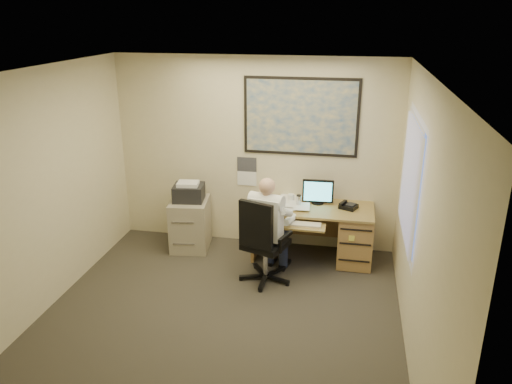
% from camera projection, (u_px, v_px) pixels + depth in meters
% --- Properties ---
extents(room_shell, '(4.00, 4.50, 2.70)m').
position_uv_depth(room_shell, '(211.00, 213.00, 4.96)').
color(room_shell, '#343028').
rests_on(room_shell, ground).
extents(desk, '(1.60, 0.97, 1.09)m').
position_uv_depth(desk, '(337.00, 229.00, 6.80)').
color(desk, '#9F8244').
rests_on(desk, ground).
extents(world_map, '(1.56, 0.03, 1.06)m').
position_uv_depth(world_map, '(301.00, 117.00, 6.71)').
color(world_map, '#1E4C93').
rests_on(world_map, room_shell).
extents(wall_calendar, '(0.28, 0.01, 0.42)m').
position_uv_depth(wall_calendar, '(247.00, 172.00, 7.13)').
color(wall_calendar, white).
rests_on(wall_calendar, room_shell).
extents(window_blinds, '(0.06, 1.40, 1.30)m').
position_uv_depth(window_blinds, '(411.00, 181.00, 5.27)').
color(window_blinds, beige).
rests_on(window_blinds, room_shell).
extents(filing_cabinet, '(0.60, 0.68, 1.00)m').
position_uv_depth(filing_cabinet, '(190.00, 219.00, 7.15)').
color(filing_cabinet, '#A19882').
rests_on(filing_cabinet, ground).
extents(office_chair, '(0.86, 0.86, 1.13)m').
position_uv_depth(office_chair, '(266.00, 258.00, 6.25)').
color(office_chair, black).
rests_on(office_chair, ground).
extents(person, '(0.71, 0.88, 1.35)m').
position_uv_depth(person, '(266.00, 230.00, 6.21)').
color(person, white).
rests_on(person, office_chair).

